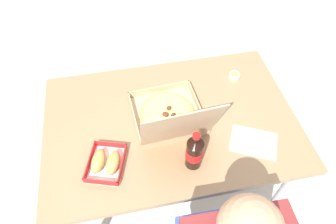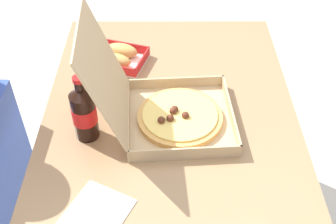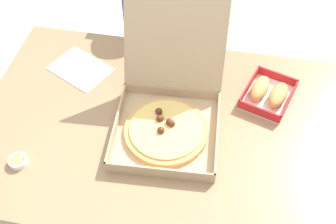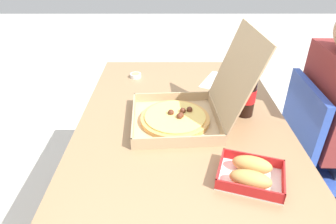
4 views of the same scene
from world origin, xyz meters
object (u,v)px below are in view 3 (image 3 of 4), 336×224
Objects in this scene: cola_bottle at (164,51)px; paper_menu at (80,69)px; dipping_sauce_cup at (18,161)px; chair at (172,49)px; pizza_box_open at (168,113)px; bread_side_box at (269,93)px; diner_person at (175,5)px.

paper_menu is at bearing -170.78° from cola_bottle.
chair is at bearing 69.80° from dipping_sauce_cup.
bread_side_box is at bearing 28.92° from pizza_box_open.
pizza_box_open is 2.06× the size of cola_bottle.
cola_bottle is (-0.38, 0.06, 0.07)m from bread_side_box.
diner_person is 20.54× the size of dipping_sauce_cup.
bread_side_box is at bearing -51.21° from diner_person.
bread_side_box reaches higher than dipping_sauce_cup.
diner_person is at bearing 94.80° from cola_bottle.
pizza_box_open is (0.10, -0.69, 0.09)m from diner_person.
paper_menu is at bearing 178.70° from bread_side_box.
dipping_sauce_cup is at bearing -109.11° from diner_person.
bread_side_box is (0.32, 0.18, -0.03)m from pizza_box_open.
pizza_box_open is at bearing -1.18° from paper_menu.
chair reaches higher than dipping_sauce_cup.
chair reaches higher than bread_side_box.
paper_menu is (-0.27, -0.50, 0.04)m from diner_person.
cola_bottle is at bearing -84.29° from chair.
paper_menu is at bearing 82.74° from dipping_sauce_cup.
paper_menu is (-0.31, -0.05, -0.09)m from cola_bottle.
diner_person is 5.14× the size of cola_bottle.
bread_side_box is 1.08× the size of paper_menu.
dipping_sauce_cup is at bearing -150.48° from pizza_box_open.
chair is 3.95× the size of paper_menu.
cola_bottle is (-0.06, 0.24, 0.04)m from pizza_box_open.
pizza_box_open is (0.10, -0.63, 0.30)m from chair.
paper_menu is (-0.27, -0.44, 0.25)m from chair.
dipping_sauce_cup is at bearing -70.75° from paper_menu.
bread_side_box is 0.68m from paper_menu.
dipping_sauce_cup is (-0.36, -0.48, -0.08)m from cola_bottle.
diner_person is 2.49× the size of pizza_box_open.
chair is 1.80× the size of pizza_box_open.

